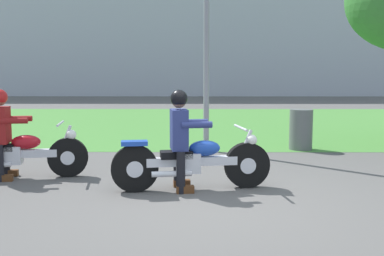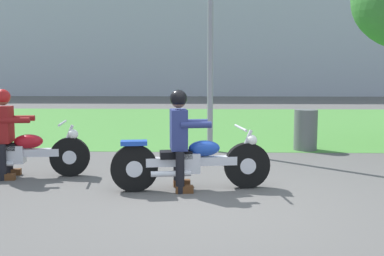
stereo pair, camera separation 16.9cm
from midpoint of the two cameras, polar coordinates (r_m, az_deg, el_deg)
ground at (r=5.74m, az=3.18°, el=-9.53°), size 120.00×120.00×0.00m
grass_verge at (r=15.39m, az=2.39°, el=0.74°), size 60.00×12.00×0.01m
stadium_facade at (r=38.24m, az=3.11°, el=13.67°), size 53.31×8.00×12.48m
motorcycle_lead at (r=6.33m, az=0.77°, el=-4.30°), size 2.24×0.71×0.88m
rider_lead at (r=6.25m, az=-0.76°, el=-0.51°), size 0.60×0.52×1.41m
motorcycle_follow at (r=7.56m, az=-20.56°, el=-3.01°), size 2.22×0.71×0.87m
rider_follow at (r=7.55m, az=-21.93°, el=0.18°), size 0.60×0.52×1.39m
trash_can at (r=9.99m, az=14.62°, el=-0.23°), size 0.49×0.49×0.87m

